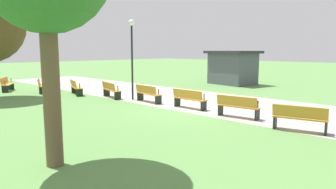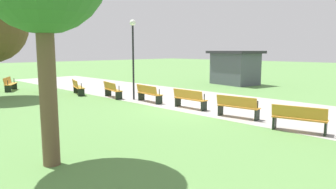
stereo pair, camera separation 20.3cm
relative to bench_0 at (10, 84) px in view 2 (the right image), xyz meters
name	(u,v)px [view 2 (the right image)]	position (x,y,z in m)	size (l,w,h in m)	color
ground_plane	(190,109)	(12.56, 3.65, -0.47)	(120.00, 120.00, 0.00)	#5B8C47
path_paving	(219,103)	(12.56, 5.90, -0.47)	(41.03, 6.19, 0.01)	#A39E99
bench_0	(10,84)	(0.00, 0.00, 0.00)	(1.69, 1.30, 0.89)	orange
bench_1	(44,85)	(2.32, 1.27, 0.00)	(1.73, 1.16, 0.89)	orange
bench_2	(78,87)	(4.76, 2.27, 0.00)	(1.76, 1.00, 0.89)	orange
bench_3	(112,90)	(7.31, 3.00, 0.00)	(1.76, 0.84, 0.89)	orange
bench_4	(149,93)	(9.91, 3.44, 0.00)	(1.74, 0.66, 0.89)	orange
bench_5	(189,99)	(12.56, 3.59, 0.00)	(1.69, 0.47, 0.89)	orange
bench_6	(238,106)	(15.20, 3.44, 0.00)	(1.74, 0.66, 0.89)	orange
bench_7	(299,118)	(17.81, 3.00, 0.00)	(1.76, 0.84, 0.89)	orange
lamp_post	(133,45)	(8.62, 3.49, 2.47)	(0.32, 0.32, 4.25)	black
kiosk	(235,67)	(8.25, 13.82, 0.87)	(4.20, 3.36, 2.60)	#4C515B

